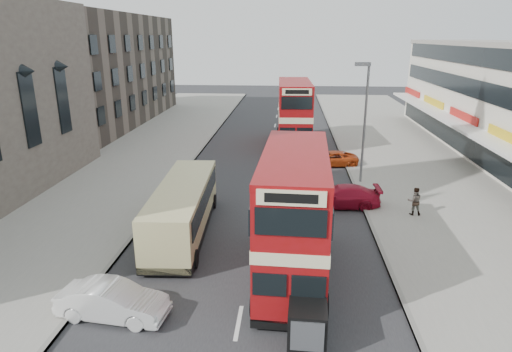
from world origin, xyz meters
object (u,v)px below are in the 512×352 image
at_px(car_left_front, 113,301).
at_px(cyclist, 314,155).
at_px(bus_second, 294,114).
at_px(coach, 183,207).
at_px(street_lamp, 364,114).
at_px(pedestrian_near, 415,201).
at_px(bus_main, 294,216).
at_px(car_right_b, 331,159).
at_px(car_right_a, 342,196).

height_order(car_left_front, cyclist, cyclist).
distance_m(bus_second, coach, 20.38).
height_order(street_lamp, pedestrian_near, street_lamp).
distance_m(street_lamp, cyclist, 6.98).
bearing_deg(street_lamp, pedestrian_near, -69.34).
bearing_deg(coach, bus_second, 70.77).
distance_m(bus_main, cyclist, 17.63).
distance_m(street_lamp, bus_second, 11.72).
bearing_deg(car_left_front, coach, -0.42).
relative_size(bus_main, car_right_b, 2.34).
bearing_deg(bus_second, cyclist, 103.48).
distance_m(car_left_front, cyclist, 22.41).
bearing_deg(street_lamp, bus_second, 112.71).
xyz_separation_m(street_lamp, car_right_a, (-1.70, -4.47, -4.13)).
bearing_deg(bus_main, street_lamp, -107.96).
relative_size(street_lamp, bus_second, 0.79).
relative_size(bus_second, pedestrian_near, 6.38).
distance_m(bus_main, car_left_front, 7.59).
bearing_deg(car_right_a, bus_main, -21.14).
xyz_separation_m(coach, car_right_a, (8.46, 4.35, -0.78)).
relative_size(bus_main, coach, 1.02).
relative_size(street_lamp, car_right_b, 2.00).
distance_m(bus_second, cyclist, 6.45).
bearing_deg(car_right_b, bus_second, -160.70).
relative_size(car_left_front, pedestrian_near, 2.47).
distance_m(coach, cyclist, 15.53).
xyz_separation_m(bus_main, coach, (-5.56, 3.73, -1.30)).
bearing_deg(car_right_a, cyclist, -174.15).
bearing_deg(bus_main, bus_second, -88.13).
height_order(coach, cyclist, coach).
height_order(street_lamp, bus_main, street_lamp).
distance_m(street_lamp, car_right_a, 6.32).
bearing_deg(coach, car_right_a, 24.25).
distance_m(car_right_b, cyclist, 1.48).
bearing_deg(pedestrian_near, car_right_a, -15.94).
bearing_deg(bus_main, car_right_b, -98.11).
distance_m(coach, car_right_b, 15.66).
bearing_deg(cyclist, street_lamp, -63.77).
distance_m(bus_main, coach, 6.82).
bearing_deg(bus_second, pedestrian_near, 110.20).
relative_size(bus_main, car_right_a, 2.12).
bearing_deg(car_right_a, pedestrian_near, 70.53).
distance_m(street_lamp, car_left_front, 19.88).
xyz_separation_m(car_left_front, pedestrian_near, (13.21, 10.26, 0.30)).
bearing_deg(car_right_b, coach, -38.42).
height_order(street_lamp, bus_second, street_lamp).
xyz_separation_m(car_right_a, car_right_b, (0.15, 8.70, -0.09)).
bearing_deg(bus_second, car_right_b, 112.50).
height_order(bus_second, pedestrian_near, bus_second).
bearing_deg(street_lamp, car_right_a, -110.86).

